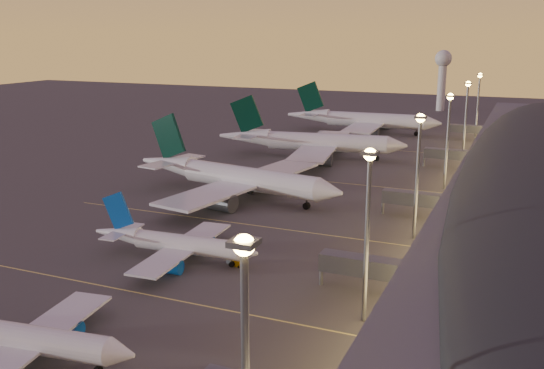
{
  "coord_description": "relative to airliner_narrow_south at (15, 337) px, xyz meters",
  "views": [
    {
      "loc": [
        55.81,
        -80.63,
        41.25
      ],
      "look_at": [
        2.0,
        45.0,
        7.0
      ],
      "focal_mm": 40.0,
      "sensor_mm": 36.0,
      "label": 1
    }
  ],
  "objects": [
    {
      "name": "airliner_wide_near",
      "position": [
        -10.63,
        83.77,
        2.01
      ],
      "size": [
        63.04,
        58.16,
        20.23
      ],
      "rotation": [
        0.0,
        0.0,
        -0.17
      ],
      "color": "silver",
      "rests_on": "ground"
    },
    {
      "name": "ground",
      "position": [
        2.6,
        28.58,
        -3.2
      ],
      "size": [
        700.0,
        700.0,
        0.0
      ],
      "primitive_type": "plane",
      "color": "#3C3A37"
    },
    {
      "name": "radar_tower",
      "position": [
        12.6,
        288.58,
        18.67
      ],
      "size": [
        9.0,
        9.0,
        32.5
      ],
      "color": "silver",
      "rests_on": "ground"
    },
    {
      "name": "airliner_wide_mid",
      "position": [
        -9.36,
        139.53,
        2.15
      ],
      "size": [
        64.87,
        59.68,
        20.77
      ],
      "rotation": [
        0.0,
        0.0,
        0.15
      ],
      "color": "silver",
      "rests_on": "ground"
    },
    {
      "name": "baggage_tug_c",
      "position": [
        11.49,
        40.87,
        -2.7
      ],
      "size": [
        3.94,
        2.56,
        1.1
      ],
      "rotation": [
        0.0,
        0.0,
        -0.33
      ],
      "color": "#C78A02",
      "rests_on": "ground"
    },
    {
      "name": "light_masts",
      "position": [
        38.6,
        93.58,
        14.35
      ],
      "size": [
        2.2,
        217.2,
        25.9
      ],
      "color": "slate",
      "rests_on": "ground"
    },
    {
      "name": "airliner_narrow_south",
      "position": [
        0.0,
        0.0,
        0.0
      ],
      "size": [
        34.68,
        31.19,
        12.38
      ],
      "rotation": [
        0.0,
        0.0,
        0.13
      ],
      "color": "silver",
      "rests_on": "ground"
    },
    {
      "name": "airliner_narrow_north",
      "position": [
        -0.59,
        39.06,
        -0.07
      ],
      "size": [
        33.94,
        30.34,
        12.13
      ],
      "rotation": [
        0.0,
        0.0,
        0.06
      ],
      "color": "silver",
      "rests_on": "ground"
    },
    {
      "name": "lane_markings",
      "position": [
        2.6,
        68.58,
        -3.19
      ],
      "size": [
        90.0,
        180.36,
        0.0
      ],
      "color": "#D8C659",
      "rests_on": "ground"
    },
    {
      "name": "airliner_wide_far",
      "position": [
        -7.16,
        198.09,
        2.25
      ],
      "size": [
        66.08,
        60.15,
        21.16
      ],
      "rotation": [
        0.0,
        0.0,
        0.04
      ],
      "color": "silver",
      "rests_on": "ground"
    }
  ]
}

